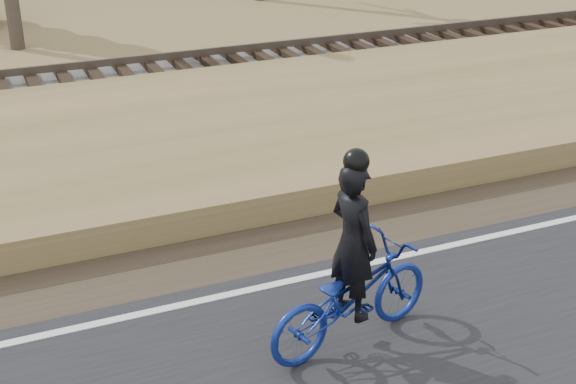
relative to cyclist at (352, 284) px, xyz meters
name	(u,v)px	position (x,y,z in m)	size (l,w,h in m)	color
ground	(457,257)	(2.16, 1.17, -0.75)	(120.00, 120.00, 0.00)	#99764E
edge_line	(449,246)	(2.16, 1.37, -0.69)	(120.00, 0.12, 0.01)	silver
shoulder	(409,218)	(2.16, 2.37, -0.73)	(120.00, 1.60, 0.04)	#473A2B
embankment	(319,136)	(2.16, 5.37, -0.53)	(120.00, 5.00, 0.44)	#99764E
ballast	(242,78)	(2.16, 9.17, -0.53)	(120.00, 3.00, 0.45)	slate
railroad	(242,64)	(2.16, 9.17, -0.22)	(120.00, 2.40, 0.29)	black
cyclist	(352,284)	(0.00, 0.00, 0.00)	(2.19, 1.19, 2.19)	navy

